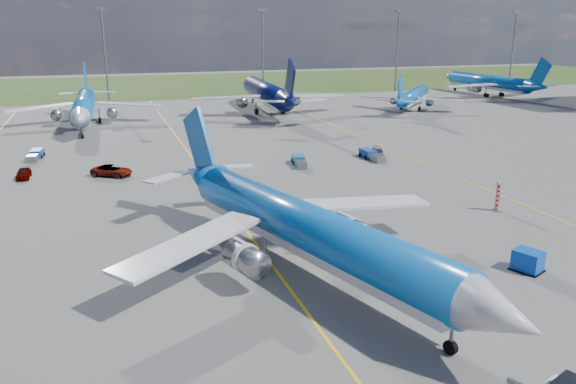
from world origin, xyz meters
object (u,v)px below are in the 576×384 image
object	(u,v)px
bg_jet_nnw	(86,126)
baggage_tug_e	(371,155)
warning_post	(498,197)
bg_jet_ene	(487,96)
service_car_b	(112,171)
bg_jet_n	(267,112)
main_airliner	(308,274)
uld_container	(528,261)
service_car_a	(24,173)
baggage_tug_c	(35,155)
service_car_c	(378,153)
bg_jet_ne	(412,109)
baggage_tug_w	(299,161)

from	to	relation	value
bg_jet_nnw	baggage_tug_e	xyz separation A→B (m)	(39.17, -42.61, 0.56)
warning_post	bg_jet_ene	distance (m)	104.74
bg_jet_ene	service_car_b	xyz separation A→B (m)	(-99.66, -57.27, 0.72)
bg_jet_n	baggage_tug_e	size ratio (longest dim) A/B	8.73
main_airliner	uld_container	xyz separation A→B (m)	(16.39, -4.74, 0.82)
service_car_a	baggage_tug_c	world-z (taller)	service_car_a
service_car_a	service_car_c	size ratio (longest dim) A/B	0.91
bg_jet_nnw	warning_post	bearing A→B (deg)	-57.58
bg_jet_nnw	baggage_tug_e	distance (m)	57.88
bg_jet_n	baggage_tug_c	distance (m)	55.62
baggage_tug_c	baggage_tug_e	size ratio (longest dim) A/B	1.00
service_car_a	baggage_tug_c	bearing A→B (deg)	90.03
uld_container	baggage_tug_c	world-z (taller)	uld_container
main_airliner	baggage_tug_c	xyz separation A→B (m)	(-23.60, 48.75, 0.55)
bg_jet_nnw	uld_container	world-z (taller)	bg_jet_nnw
service_car_a	baggage_tug_e	distance (m)	46.11
warning_post	uld_container	xyz separation A→B (m)	(-7.44, -13.12, -0.68)
service_car_b	bg_jet_ne	bearing A→B (deg)	-26.68
bg_jet_ne	uld_container	xyz separation A→B (m)	(-37.55, -81.51, 0.82)
bg_jet_ene	baggage_tug_e	xyz separation A→B (m)	(-64.21, -58.95, 0.56)
bg_jet_ene	baggage_tug_c	bearing A→B (deg)	18.43
bg_jet_n	uld_container	xyz separation A→B (m)	(-4.24, -87.21, 0.82)
bg_jet_ne	uld_container	bearing A→B (deg)	106.87
bg_jet_ne	uld_container	world-z (taller)	bg_jet_ne
bg_jet_ene	baggage_tug_w	xyz separation A→B (m)	(-75.15, -59.15, 0.56)
bg_jet_ene	baggage_tug_e	bearing A→B (deg)	39.25
bg_jet_nnw	baggage_tug_e	bearing A→B (deg)	-46.16
warning_post	baggage_tug_c	xyz separation A→B (m)	(-47.43, 40.36, -0.95)
uld_container	baggage_tug_c	size ratio (longest dim) A/B	0.38
bg_jet_nnw	service_car_c	bearing A→B (deg)	-44.24
service_car_a	baggage_tug_c	xyz separation A→B (m)	(0.35, 11.16, -0.11)
service_car_a	baggage_tug_c	size ratio (longest dim) A/B	0.72
main_airliner	service_car_c	distance (m)	41.95
bg_jet_n	baggage_tug_w	bearing A→B (deg)	82.76
bg_jet_nnw	baggage_tug_e	size ratio (longest dim) A/B	7.51
service_car_b	baggage_tug_c	xyz separation A→B (m)	(-10.14, 13.49, -0.16)
uld_container	baggage_tug_c	bearing A→B (deg)	102.27
bg_jet_ene	uld_container	distance (m)	119.72
bg_jet_ne	baggage_tug_e	world-z (taller)	bg_jet_ne
service_car_a	baggage_tug_w	size ratio (longest dim) A/B	0.70
bg_jet_nnw	bg_jet_ne	size ratio (longest dim) A/B	1.24
bg_jet_nnw	baggage_tug_c	bearing A→B (deg)	-101.91
baggage_tug_e	baggage_tug_w	bearing A→B (deg)	178.82
service_car_c	baggage_tug_w	distance (m)	12.64
main_airliner	bg_jet_ne	bearing A→B (deg)	37.54
warning_post	bg_jet_nnw	world-z (taller)	bg_jet_nnw
bg_jet_nnw	main_airliner	size ratio (longest dim) A/B	1.00
service_car_a	baggage_tug_e	size ratio (longest dim) A/B	0.72
bg_jet_nnw	bg_jet_ne	xyz separation A→B (m)	(71.12, 0.60, 0.00)
service_car_a	service_car_b	world-z (taller)	service_car_b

